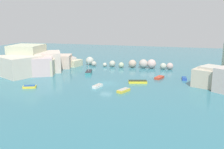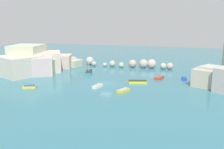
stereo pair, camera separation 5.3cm
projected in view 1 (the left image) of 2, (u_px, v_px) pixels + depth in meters
cove_water at (106, 84)px, 55.01m from camera, size 160.00×160.00×0.00m
cliff_headland_left at (32, 63)px, 66.69m from camera, size 23.94×24.49×7.27m
rock_breakwater at (125, 63)px, 73.68m from camera, size 32.27×3.99×2.64m
moored_boat_0 at (98, 86)px, 51.87m from camera, size 1.63×2.86×0.61m
moored_boat_1 at (30, 87)px, 51.43m from camera, size 2.95×2.26×0.54m
moored_boat_2 at (89, 72)px, 65.14m from camera, size 2.64×4.74×4.25m
moored_boat_3 at (159, 78)px, 59.45m from camera, size 2.23×3.40×0.53m
moored_boat_4 at (123, 90)px, 48.66m from camera, size 2.29×3.28×0.60m
moored_boat_5 at (138, 82)px, 55.43m from camera, size 4.38×2.57×0.58m
moored_boat_6 at (184, 78)px, 58.53m from camera, size 1.22×2.48×0.58m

